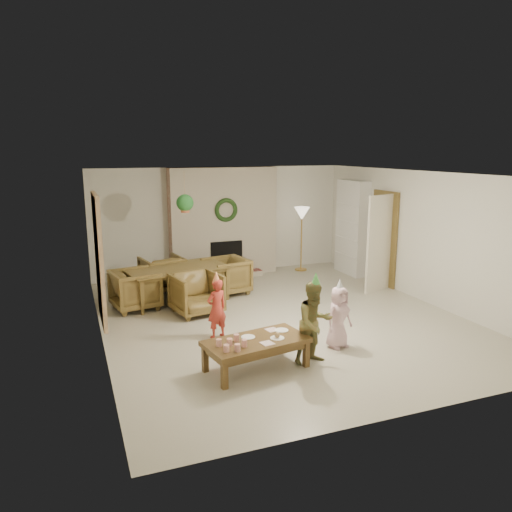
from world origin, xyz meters
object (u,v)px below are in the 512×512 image
dining_chair_left (136,289)px  child_red (217,309)px  dining_chair_near (197,294)px  dining_chair_far (162,274)px  dining_table (178,285)px  coffee_table_top (256,342)px  dining_chair_right (226,276)px  child_plaid (315,323)px  child_pink (339,317)px

dining_chair_left → child_red: bearing=-163.1°
dining_chair_near → dining_chair_far: bearing=90.0°
dining_table → dining_chair_left: dining_chair_left is taller
dining_chair_near → coffee_table_top: size_ratio=0.59×
dining_chair_right → child_plaid: (0.12, -3.63, 0.21)m
dining_chair_near → child_plaid: child_plaid is taller
child_plaid → dining_chair_right: bearing=84.6°
dining_chair_right → child_pink: (0.71, -3.27, 0.10)m
coffee_table_top → child_pink: child_pink is taller
dining_chair_right → child_pink: bearing=1.6°
dining_chair_near → dining_chair_right: size_ratio=1.00×
dining_chair_near → coffee_table_top: 2.53m
dining_chair_near → dining_chair_left: same height
dining_chair_far → coffee_table_top: (0.48, -4.18, 0.02)m
dining_chair_right → child_plaid: child_plaid is taller
child_red → coffee_table_top: bearing=79.1°
coffee_table_top → child_pink: 1.44m
dining_chair_right → child_plaid: size_ratio=0.71×
dining_chair_near → child_plaid: size_ratio=0.71×
dining_chair_far → dining_chair_left: size_ratio=1.00×
dining_chair_left → coffee_table_top: size_ratio=0.59×
dining_table → child_pink: size_ratio=2.04×
dining_chair_left → dining_chair_right: size_ratio=1.00×
dining_chair_far → coffee_table_top: size_ratio=0.59×
dining_chair_near → dining_chair_left: 1.19m
dining_table → child_red: (0.17, -2.06, 0.14)m
dining_chair_far → dining_chair_near: bearing=90.0°
dining_chair_far → child_pink: 4.34m
dining_chair_near → dining_chair_right: 1.35m
coffee_table_top → child_plaid: 0.85m
child_plaid → child_pink: 0.70m
dining_chair_near → coffee_table_top: dining_chair_near is taller
dining_table → dining_chair_left: (-0.83, -0.16, 0.04)m
dining_chair_right → coffee_table_top: (-0.70, -3.54, 0.02)m
dining_table → dining_chair_left: size_ratio=2.34×
dining_chair_near → dining_chair_far: 1.68m
child_red → child_pink: bearing=129.1°
child_red → child_pink: (1.58, -1.01, -0.01)m
coffee_table_top → child_red: 1.30m
dining_chair_far → dining_chair_right: (1.19, -0.63, 0.00)m
child_red → child_plaid: 1.70m
dining_chair_right → child_red: bearing=-31.7°
dining_chair_left → dining_chair_near: bearing=-135.0°
dining_chair_left → child_plaid: size_ratio=0.71×
dining_table → dining_chair_right: bearing=0.0°
dining_chair_left → child_red: child_red is taller
dining_chair_near → dining_chair_left: bearing=135.0°
dining_table → dining_chair_near: bearing=-90.0°
coffee_table_top → child_red: bearing=87.4°
dining_table → dining_chair_left: 0.84m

